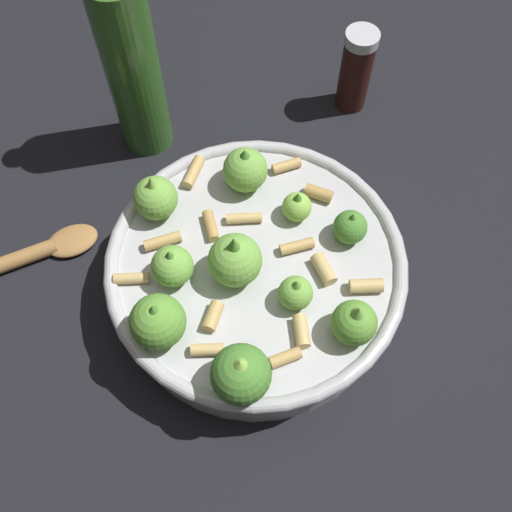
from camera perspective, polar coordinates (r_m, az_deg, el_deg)
name	(u,v)px	position (r m, az deg, el deg)	size (l,w,h in m)	color
ground_plane	(256,289)	(0.57, 0.00, -3.19)	(2.40, 2.40, 0.00)	black
cooking_pan	(253,273)	(0.54, -0.26, -1.62)	(0.27, 0.27, 0.12)	#B7B7BC
pepper_shaker	(356,70)	(0.68, 9.64, 17.32)	(0.04, 0.04, 0.10)	#33140F
olive_oil_bottle	(134,65)	(0.61, -11.78, 17.70)	(0.05, 0.05, 0.25)	#336023
wooden_spoon	(1,266)	(0.63, -23.43, -0.85)	(0.22, 0.06, 0.02)	#9E703D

